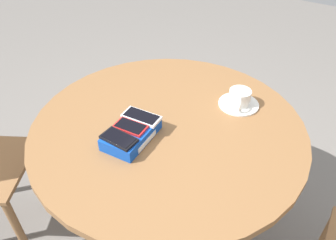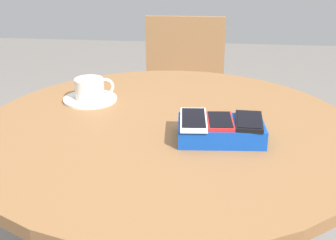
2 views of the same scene
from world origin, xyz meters
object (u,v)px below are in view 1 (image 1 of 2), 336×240
Objects in this scene: phone_black at (119,139)px; saucer at (239,104)px; round_table at (168,144)px; phone_box at (132,134)px; coffee_cup at (240,97)px; phone_red at (130,127)px; phone_white at (141,117)px.

phone_black is 0.54m from saucer.
phone_box is at bearing 155.14° from round_table.
saucer is at bearing 22.20° from coffee_cup.
round_table is at bearing 145.78° from saucer.
phone_black is (-0.21, 0.07, 0.16)m from round_table.
phone_box reaches higher than round_table.
phone_red is 0.72× the size of saucer.
round_table is 0.23m from phone_red.
round_table is 7.20× the size of phone_white.
phone_white is at bearing 143.03° from coffee_cup.
saucer is 0.04m from coffee_cup.
round_table is 8.75× the size of phone_red.
coffee_cup is (0.48, -0.25, -0.01)m from phone_black.
phone_white is (0.07, 0.00, 0.00)m from phone_red.
phone_red is (0.00, 0.00, 0.03)m from phone_box.
round_table is 0.19m from phone_white.
phone_black is at bearing -175.54° from phone_red.
coffee_cup is (0.34, -0.25, -0.01)m from phone_white.
round_table is 0.21m from phone_box.
phone_black and phone_white have the same top height.
phone_white is 1.24× the size of coffee_cup.
phone_white is at bearing 4.05° from phone_box.
phone_box is 1.35× the size of saucer.
phone_red reaches higher than saucer.
round_table is 0.35m from coffee_cup.
phone_black reaches higher than phone_box.
coffee_cup is at bearing -27.42° from phone_black.
phone_white is at bearing 0.24° from phone_red.
round_table is 0.28m from phone_black.
coffee_cup is at bearing -36.97° from phone_white.
phone_black is 0.14m from phone_white.
phone_box is at bearing 0.79° from phone_black.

